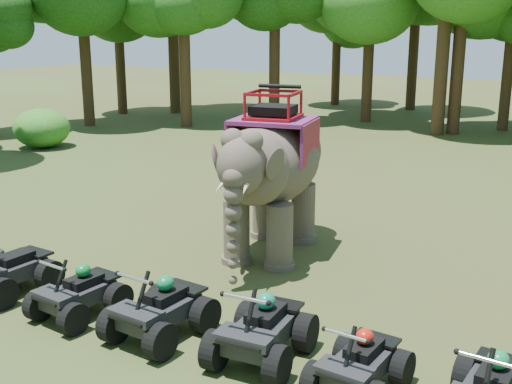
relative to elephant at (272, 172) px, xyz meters
The scene contains 19 objects.
ground 3.57m from the elephant, 80.09° to the right, with size 110.00×110.00×0.00m, color #47381E.
elephant is the anchor object (origin of this frame).
atv_0 5.83m from the elephant, 127.93° to the right, with size 1.23×1.69×1.25m, color black, non-canonical shape.
atv_1 5.09m from the elephant, 108.60° to the right, with size 1.16×1.58×1.17m, color black, non-canonical shape.
atv_2 4.80m from the elephant, 87.65° to the right, with size 1.27×1.74×1.29m, color black, non-canonical shape.
atv_3 5.12m from the elephant, 65.74° to the right, with size 1.28×1.76×1.30m, color black, non-canonical shape.
atv_4 6.13m from the elephant, 51.89° to the right, with size 1.12×1.53×1.14m, color black, non-canonical shape.
atv_5 7.32m from the elephant, 40.52° to the right, with size 1.23×1.69×1.25m, color black, non-canonical shape.
tree_0 19.08m from the elephant, 88.42° to the left, with size 6.81×6.81×9.73m, color #195114, non-canonical shape.
tree_24 21.19m from the elephant, 142.63° to the left, with size 6.04×6.04×8.63m, color #195114, non-canonical shape.
tree_25 19.27m from the elephant, 129.18° to the left, with size 6.08×6.08×8.69m, color #195114, non-canonical shape.
tree_26 21.02m from the elephant, 115.59° to the left, with size 6.51×6.51×9.31m, color #195114, non-canonical shape.
tree_27 21.34m from the elephant, 102.07° to the left, with size 6.19×6.19×8.84m, color #195114, non-canonical shape.
tree_28 24.76m from the elephant, 129.43° to the left, with size 7.39×7.39×10.56m, color #195114, non-canonical shape.
tree_31 27.19m from the elephant, 97.56° to the left, with size 6.77×6.77×9.67m, color #195114, non-canonical shape.
tree_33 28.37m from the elephant, 107.57° to the left, with size 5.76×5.76×8.23m, color #195114, non-canonical shape.
tree_34 18.58m from the elephant, 90.33° to the left, with size 7.43×7.43×10.62m, color #195114, non-canonical shape.
tree_36 25.21m from the elephant, 136.45° to the left, with size 5.88×5.88×8.41m, color #195114, non-canonical shape.
tree_37 21.21m from the elephant, 83.16° to the left, with size 5.18×5.18×7.41m, color #195114, non-canonical shape.
Camera 1 is at (5.62, -9.67, 5.12)m, focal length 45.00 mm.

